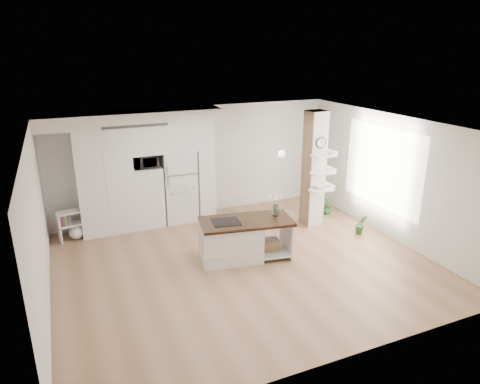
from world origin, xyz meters
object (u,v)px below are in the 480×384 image
Objects in this scene: kitchen_island at (236,239)px; floor_plant_a at (361,224)px; bookshelf at (73,227)px; refrigerator at (179,186)px.

floor_plant_a is at bearing 9.36° from kitchen_island.
kitchen_island is 3.69m from bookshelf.
refrigerator reaches higher than kitchen_island.
refrigerator is 4.34m from floor_plant_a.
bookshelf is at bearing 159.26° from floor_plant_a.
bookshelf is at bearing -175.82° from refrigerator.
kitchen_island is 4.12× the size of floor_plant_a.
refrigerator is 3.76× the size of floor_plant_a.
refrigerator is at bearing 111.06° from kitchen_island.
refrigerator reaches higher than floor_plant_a.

